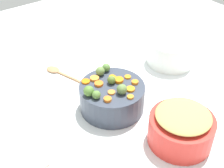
{
  "coord_description": "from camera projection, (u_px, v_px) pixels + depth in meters",
  "views": [
    {
      "loc": [
        0.6,
        0.73,
        0.84
      ],
      "look_at": [
        0.03,
        -0.01,
        0.14
      ],
      "focal_mm": 49.11,
      "sensor_mm": 36.0,
      "label": 1
    }
  ],
  "objects": [
    {
      "name": "serving_bowl_carrots",
      "position": [
        112.0,
        97.0,
        1.2
      ],
      "size": [
        0.26,
        0.26,
        0.11
      ],
      "primitive_type": "cylinder",
      "color": "#363D4C",
      "rests_on": "tabletop"
    },
    {
      "name": "brussels_sprout_3",
      "position": [
        96.0,
        95.0,
        1.1
      ],
      "size": [
        0.03,
        0.03,
        0.03
      ],
      "primitive_type": "sphere",
      "color": "#567B37",
      "rests_on": "serving_bowl_carrots"
    },
    {
      "name": "tabletop",
      "position": [
        120.0,
        107.0,
        1.26
      ],
      "size": [
        2.4,
        2.4,
        0.02
      ],
      "primitive_type": "cube",
      "color": "white",
      "rests_on": "ground"
    },
    {
      "name": "carrot_slice_3",
      "position": [
        130.0,
        97.0,
        1.11
      ],
      "size": [
        0.03,
        0.03,
        0.01
      ],
      "primitive_type": "cylinder",
      "rotation": [
        0.0,
        0.0,
        0.96
      ],
      "color": "orange",
      "rests_on": "serving_bowl_carrots"
    },
    {
      "name": "brussels_sprout_1",
      "position": [
        112.0,
        80.0,
        1.18
      ],
      "size": [
        0.03,
        0.03,
        0.03
      ],
      "primitive_type": "sphere",
      "color": "#57702B",
      "rests_on": "serving_bowl_carrots"
    },
    {
      "name": "brussels_sprout_0",
      "position": [
        100.0,
        71.0,
        1.22
      ],
      "size": [
        0.04,
        0.04,
        0.04
      ],
      "primitive_type": "sphere",
      "color": "#607E41",
      "rests_on": "serving_bowl_carrots"
    },
    {
      "name": "carrot_slice_8",
      "position": [
        135.0,
        82.0,
        1.18
      ],
      "size": [
        0.03,
        0.03,
        0.01
      ],
      "primitive_type": "cylinder",
      "rotation": [
        0.0,
        0.0,
        4.57
      ],
      "color": "orange",
      "rests_on": "serving_bowl_carrots"
    },
    {
      "name": "brussels_sprout_2",
      "position": [
        89.0,
        91.0,
        1.12
      ],
      "size": [
        0.04,
        0.04,
        0.04
      ],
      "primitive_type": "sphere",
      "color": "#507930",
      "rests_on": "serving_bowl_carrots"
    },
    {
      "name": "dish_towel",
      "position": [
        19.0,
        168.0,
        1.0
      ],
      "size": [
        0.18,
        0.15,
        0.01
      ],
      "primitive_type": "cube",
      "rotation": [
        0.0,
        0.0,
        0.18
      ],
      "color": "beige",
      "rests_on": "tabletop"
    },
    {
      "name": "carrot_slice_10",
      "position": [
        95.0,
        78.0,
        1.2
      ],
      "size": [
        0.05,
        0.05,
        0.01
      ],
      "primitive_type": "cylinder",
      "rotation": [
        0.0,
        0.0,
        2.0
      ],
      "color": "orange",
      "rests_on": "serving_bowl_carrots"
    },
    {
      "name": "carrot_slice_7",
      "position": [
        128.0,
        77.0,
        1.21
      ],
      "size": [
        0.03,
        0.03,
        0.01
      ],
      "primitive_type": "cylinder",
      "rotation": [
        0.0,
        0.0,
        3.01
      ],
      "color": "orange",
      "rests_on": "serving_bowl_carrots"
    },
    {
      "name": "carrot_slice_0",
      "position": [
        119.0,
        80.0,
        1.19
      ],
      "size": [
        0.05,
        0.05,
        0.01
      ],
      "primitive_type": "cylinder",
      "rotation": [
        0.0,
        0.0,
        0.6
      ],
      "color": "orange",
      "rests_on": "serving_bowl_carrots"
    },
    {
      "name": "carrot_slice_1",
      "position": [
        99.0,
        84.0,
        1.17
      ],
      "size": [
        0.04,
        0.04,
        0.01
      ],
      "primitive_type": "cylinder",
      "rotation": [
        0.0,
        0.0,
        2.91
      ],
      "color": "orange",
      "rests_on": "serving_bowl_carrots"
    },
    {
      "name": "stuffing_mound",
      "position": [
        183.0,
        116.0,
        1.02
      ],
      "size": [
        0.19,
        0.19,
        0.03
      ],
      "primitive_type": "ellipsoid",
      "color": "tan",
      "rests_on": "metal_pot"
    },
    {
      "name": "wooden_spoon",
      "position": [
        59.0,
        72.0,
        1.43
      ],
      "size": [
        0.11,
        0.27,
        0.01
      ],
      "color": "#A7784F",
      "rests_on": "tabletop"
    },
    {
      "name": "carrot_slice_9",
      "position": [
        108.0,
        99.0,
        1.1
      ],
      "size": [
        0.03,
        0.03,
        0.01
      ],
      "primitive_type": "cylinder",
      "rotation": [
        0.0,
        0.0,
        1.65
      ],
      "color": "orange",
      "rests_on": "serving_bowl_carrots"
    },
    {
      "name": "carrot_slice_5",
      "position": [
        130.0,
        89.0,
        1.15
      ],
      "size": [
        0.05,
        0.05,
        0.01
      ],
      "primitive_type": "cylinder",
      "rotation": [
        0.0,
        0.0,
        0.96
      ],
      "color": "orange",
      "rests_on": "serving_bowl_carrots"
    },
    {
      "name": "metal_pot",
      "position": [
        181.0,
        130.0,
        1.06
      ],
      "size": [
        0.23,
        0.23,
        0.11
      ],
      "primitive_type": "cylinder",
      "color": "red",
      "rests_on": "tabletop"
    },
    {
      "name": "carrot_slice_6",
      "position": [
        111.0,
        77.0,
        1.21
      ],
      "size": [
        0.03,
        0.03,
        0.01
      ],
      "primitive_type": "cylinder",
      "rotation": [
        0.0,
        0.0,
        0.32
      ],
      "color": "orange",
      "rests_on": "serving_bowl_carrots"
    },
    {
      "name": "brussels_sprout_5",
      "position": [
        106.0,
        67.0,
        1.24
      ],
      "size": [
        0.03,
        0.03,
        0.03
      ],
      "primitive_type": "sphere",
      "color": "#577E3D",
      "rests_on": "serving_bowl_carrots"
    },
    {
      "name": "brussels_sprout_4",
      "position": [
        122.0,
        89.0,
        1.12
      ],
      "size": [
        0.04,
        0.04,
        0.04
      ],
      "primitive_type": "sphere",
      "color": "#5D7A41",
      "rests_on": "serving_bowl_carrots"
    },
    {
      "name": "carrot_slice_2",
      "position": [
        112.0,
        92.0,
        1.14
      ],
      "size": [
        0.04,
        0.04,
        0.01
      ],
      "primitive_type": "cylinder",
      "rotation": [
        0.0,
        0.0,
        1.24
      ],
      "color": "orange",
      "rests_on": "serving_bowl_carrots"
    },
    {
      "name": "carrot_slice_4",
      "position": [
        86.0,
        81.0,
        1.19
      ],
      "size": [
        0.04,
        0.04,
        0.01
      ],
      "primitive_type": "cylinder",
      "rotation": [
        0.0,
        0.0,
        5.95
      ],
      "color": "orange",
      "rests_on": "serving_bowl_carrots"
    },
    {
      "name": "casserole_dish",
      "position": [
        171.0,
        52.0,
        1.47
      ],
      "size": [
        0.22,
        0.22,
        0.12
      ],
      "primitive_type": "cylinder",
      "color": "white",
      "rests_on": "tabletop"
    }
  ]
}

